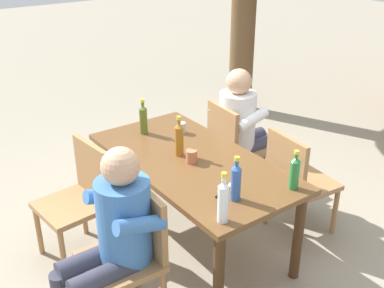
# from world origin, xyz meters

# --- Properties ---
(ground_plane) EXTENTS (24.00, 24.00, 0.00)m
(ground_plane) POSITION_xyz_m (0.00, 0.00, 0.00)
(ground_plane) COLOR gray
(dining_table) EXTENTS (1.67, 0.85, 0.73)m
(dining_table) POSITION_xyz_m (0.00, 0.00, 0.64)
(dining_table) COLOR brown
(dining_table) RESTS_ON ground_plane
(chair_far_left) EXTENTS (0.48, 0.48, 0.87)m
(chair_far_left) POSITION_xyz_m (-0.38, 0.73, 0.49)
(chair_far_left) COLOR #A37547
(chair_far_left) RESTS_ON ground_plane
(chair_near_right) EXTENTS (0.46, 0.46, 0.87)m
(chair_near_right) POSITION_xyz_m (0.38, -0.73, 0.49)
(chair_near_right) COLOR #A37547
(chair_near_right) RESTS_ON ground_plane
(chair_near_left) EXTENTS (0.48, 0.48, 0.87)m
(chair_near_left) POSITION_xyz_m (-0.38, -0.73, 0.49)
(chair_near_left) COLOR #A37547
(chair_near_left) RESTS_ON ground_plane
(chair_far_right) EXTENTS (0.48, 0.48, 0.87)m
(chair_far_right) POSITION_xyz_m (0.37, 0.73, 0.49)
(chair_far_right) COLOR #A37547
(chair_far_right) RESTS_ON ground_plane
(person_in_white_shirt) EXTENTS (0.47, 0.61, 1.18)m
(person_in_white_shirt) POSITION_xyz_m (-0.38, 0.84, 0.66)
(person_in_white_shirt) COLOR white
(person_in_white_shirt) RESTS_ON ground_plane
(person_in_plaid_shirt) EXTENTS (0.47, 0.61, 1.18)m
(person_in_plaid_shirt) POSITION_xyz_m (0.38, -0.84, 0.66)
(person_in_plaid_shirt) COLOR #3D70B2
(person_in_plaid_shirt) RESTS_ON ground_plane
(bottle_clear) EXTENTS (0.06, 0.06, 0.32)m
(bottle_clear) POSITION_xyz_m (0.73, -0.31, 0.86)
(bottle_clear) COLOR white
(bottle_clear) RESTS_ON dining_table
(bottle_green) EXTENTS (0.06, 0.06, 0.27)m
(bottle_green) POSITION_xyz_m (0.71, 0.29, 0.84)
(bottle_green) COLOR #287A38
(bottle_green) RESTS_ON dining_table
(bottle_olive) EXTENTS (0.06, 0.06, 0.29)m
(bottle_olive) POSITION_xyz_m (-0.60, -0.05, 0.85)
(bottle_olive) COLOR #566623
(bottle_olive) RESTS_ON dining_table
(bottle_amber) EXTENTS (0.06, 0.06, 0.31)m
(bottle_amber) POSITION_xyz_m (-0.11, -0.04, 0.86)
(bottle_amber) COLOR #996019
(bottle_amber) RESTS_ON dining_table
(bottle_blue) EXTENTS (0.06, 0.06, 0.30)m
(bottle_blue) POSITION_xyz_m (0.60, -0.10, 0.85)
(bottle_blue) COLOR #2D56A3
(bottle_blue) RESTS_ON dining_table
(cup_steel) EXTENTS (0.07, 0.07, 0.09)m
(cup_steel) POSITION_xyz_m (-0.43, 0.20, 0.77)
(cup_steel) COLOR #B2B7BC
(cup_steel) RESTS_ON dining_table
(cup_terracotta) EXTENTS (0.08, 0.08, 0.09)m
(cup_terracotta) POSITION_xyz_m (0.04, -0.03, 0.77)
(cup_terracotta) COLOR #BC6B47
(cup_terracotta) RESTS_ON dining_table
(table_knife) EXTENTS (0.11, 0.23, 0.01)m
(table_knife) POSITION_xyz_m (0.48, -0.10, 0.73)
(table_knife) COLOR silver
(table_knife) RESTS_ON dining_table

